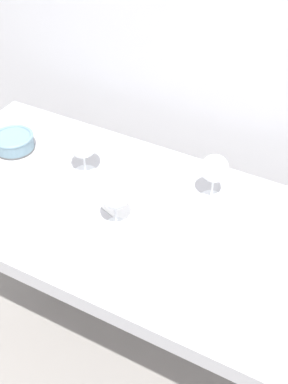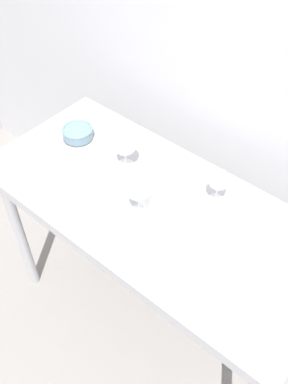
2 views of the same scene
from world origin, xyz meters
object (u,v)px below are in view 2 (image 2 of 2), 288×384
(wine_glass_far_right, at_px, (219,181))
(wine_glass_near_center, at_px, (138,190))
(tasting_bowl, at_px, (78,133))
(wine_glass_far_left, at_px, (125,145))
(tasting_sheet_upper, at_px, (212,249))
(tasting_sheet_lower, at_px, (156,185))

(wine_glass_far_right, xyz_separation_m, wine_glass_near_center, (-0.19, -0.23, 0.01))
(wine_glass_near_center, distance_m, tasting_bowl, 0.52)
(tasting_bowl, bearing_deg, wine_glass_near_center, -17.68)
(wine_glass_far_left, bearing_deg, tasting_sheet_upper, -13.67)
(wine_glass_far_left, distance_m, wine_glass_far_right, 0.40)
(tasting_sheet_upper, bearing_deg, tasting_sheet_lower, 151.01)
(tasting_sheet_lower, relative_size, tasting_bowl, 1.68)
(tasting_sheet_upper, bearing_deg, wine_glass_near_center, 175.85)
(tasting_sheet_lower, xyz_separation_m, tasting_bowl, (-0.45, 0.00, 0.03))
(wine_glass_far_left, bearing_deg, wine_glass_near_center, -37.38)
(wine_glass_far_left, bearing_deg, wine_glass_far_right, 10.73)
(tasting_sheet_lower, bearing_deg, wine_glass_near_center, -56.41)
(wine_glass_far_left, bearing_deg, tasting_bowl, -179.44)
(tasting_sheet_lower, bearing_deg, wine_glass_far_left, -162.46)
(wine_glass_far_left, height_order, tasting_bowl, wine_glass_far_left)
(wine_glass_far_right, bearing_deg, wine_glass_far_left, -169.27)
(wine_glass_far_right, height_order, wine_glass_near_center, wine_glass_near_center)
(wine_glass_far_left, relative_size, tasting_sheet_upper, 0.59)
(tasting_sheet_upper, relative_size, tasting_sheet_lower, 1.21)
(wine_glass_near_center, bearing_deg, wine_glass_far_right, 50.80)
(wine_glass_far_left, xyz_separation_m, tasting_sheet_upper, (0.52, -0.13, -0.11))
(wine_glass_far_right, relative_size, tasting_bowl, 1.13)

